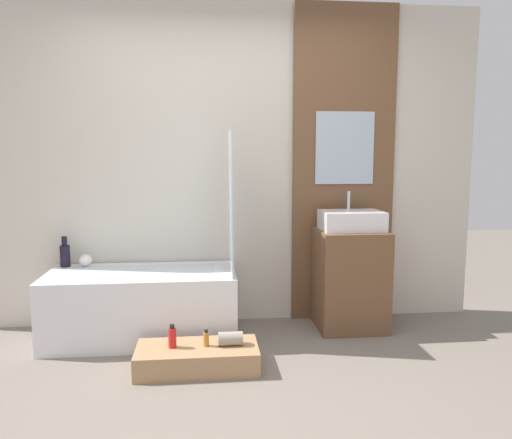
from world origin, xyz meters
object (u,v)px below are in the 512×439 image
Objects in this scene: wooden_step_bench at (197,358)px; sink at (352,220)px; vase_round_light at (86,260)px; vase_tall_dark at (65,254)px; bottle_soap_secondary at (206,339)px; bottle_soap_primary at (172,337)px; bathtub at (142,305)px.

sink is at bearing 28.86° from wooden_step_bench.
sink is at bearing -4.44° from vase_round_light.
vase_tall_dark is 1.44m from bottle_soap_secondary.
bottle_soap_primary reaches higher than bottle_soap_secondary.
vase_tall_dark reaches higher than wooden_step_bench.
wooden_step_bench is 1.65× the size of sink.
sink is 1.66m from bottle_soap_primary.
bottle_soap_secondary is at bearing -149.91° from sink.
sink reaches higher than vase_tall_dark.
vase_round_light is (-0.88, 0.83, 0.49)m from wooden_step_bench.
vase_round_light is (-2.09, 0.16, -0.31)m from sink.
vase_tall_dark is 1.55× the size of bottle_soap_primary.
bathtub is 0.66m from bottle_soap_primary.
vase_round_light is at bearing 136.48° from wooden_step_bench.
sink is 1.50m from bottle_soap_secondary.
vase_round_light reaches higher than bottle_soap_secondary.
vase_round_light reaches higher than bottle_soap_primary.
vase_tall_dark reaches higher than bottle_soap_secondary.
wooden_step_bench is at bearing -151.14° from sink.
wooden_step_bench is 1.60m from sink.
bottle_soap_primary is at bearing -154.01° from sink.
bottle_soap_secondary is (0.22, 0.00, -0.02)m from bottle_soap_primary.
bathtub is 5.86× the size of vase_tall_dark.
vase_tall_dark is 2.13× the size of bottle_soap_secondary.
bottle_soap_primary is at bearing -66.64° from bathtub.
vase_round_light is at bearing 175.56° from sink.
bottle_soap_primary reaches higher than wooden_step_bench.
bottle_soap_primary is 1.38× the size of bottle_soap_secondary.
bottle_soap_primary is 0.22m from bottle_soap_secondary.
bathtub reaches higher than bottle_soap_secondary.
bathtub is 12.50× the size of bottle_soap_secondary.
bathtub is at bearing 113.36° from bottle_soap_primary.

